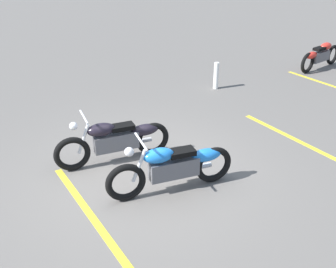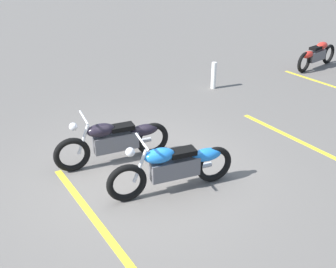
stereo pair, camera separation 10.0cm
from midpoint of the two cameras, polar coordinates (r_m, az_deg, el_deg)
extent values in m
plane|color=#66605B|center=(7.10, -3.30, -5.92)|extent=(60.00, 60.00, 0.00)
torus|color=black|center=(6.29, -5.75, -7.08)|extent=(0.67, 0.29, 0.67)
torus|color=black|center=(6.78, 7.09, -4.50)|extent=(0.67, 0.29, 0.67)
cube|color=#59595E|center=(6.47, 1.34, -5.06)|extent=(0.87, 0.44, 0.32)
ellipsoid|color=blue|center=(6.23, -0.94, -3.16)|extent=(0.58, 0.41, 0.24)
ellipsoid|color=blue|center=(6.60, 5.96, -3.09)|extent=(0.60, 0.38, 0.22)
cube|color=black|center=(6.37, 2.45, -2.69)|extent=(0.49, 0.35, 0.09)
cylinder|color=silver|center=(6.21, -3.81, -4.68)|extent=(0.27, 0.13, 0.56)
cylinder|color=silver|center=(6.01, -3.47, -1.14)|extent=(0.20, 0.61, 0.04)
sphere|color=silver|center=(6.03, -5.25, -2.62)|extent=(0.15, 0.15, 0.15)
cylinder|color=silver|center=(6.80, 4.03, -5.00)|extent=(0.70, 0.28, 0.09)
torus|color=black|center=(7.25, -13.47, -2.87)|extent=(0.68, 0.26, 0.67)
torus|color=black|center=(7.59, -1.89, -0.70)|extent=(0.68, 0.26, 0.67)
cube|color=#59595E|center=(7.36, -7.21, -1.12)|extent=(0.87, 0.41, 0.32)
ellipsoid|color=black|center=(7.17, -9.41, 0.63)|extent=(0.57, 0.39, 0.24)
ellipsoid|color=black|center=(7.44, -3.06, 0.62)|extent=(0.60, 0.36, 0.22)
cube|color=black|center=(7.26, -6.35, 1.02)|extent=(0.48, 0.34, 0.09)
cylinder|color=silver|center=(7.16, -11.89, -0.72)|extent=(0.27, 0.12, 0.56)
cylinder|color=silver|center=(6.99, -11.81, 2.45)|extent=(0.18, 0.61, 0.04)
sphere|color=silver|center=(7.02, -13.29, 1.13)|extent=(0.15, 0.15, 0.15)
cylinder|color=silver|center=(7.65, -4.57, -1.20)|extent=(0.70, 0.25, 0.09)
torus|color=black|center=(14.61, 23.14, 10.63)|extent=(0.67, 0.15, 0.66)
torus|color=black|center=(13.30, 19.96, 9.76)|extent=(0.67, 0.15, 0.66)
cube|color=#59595E|center=(13.89, 21.58, 10.52)|extent=(0.84, 0.27, 0.31)
ellipsoid|color=red|center=(14.05, 22.33, 11.81)|extent=(0.53, 0.31, 0.24)
ellipsoid|color=red|center=(13.37, 20.47, 10.76)|extent=(0.57, 0.27, 0.22)
cube|color=black|center=(13.71, 21.50, 11.55)|extent=(0.45, 0.26, 0.09)
cylinder|color=white|center=(11.20, 7.32, 8.47)|extent=(0.14, 0.14, 0.76)
cube|color=yellow|center=(6.21, -10.69, -11.75)|extent=(0.35, 3.20, 0.01)
cube|color=yellow|center=(8.68, 19.03, -1.05)|extent=(0.35, 3.20, 0.01)
cube|color=yellow|center=(12.43, 23.03, 6.54)|extent=(0.35, 3.20, 0.01)
camera|label=1|loc=(0.05, 90.41, -0.20)|focal=41.61mm
camera|label=2|loc=(0.05, -89.59, 0.20)|focal=41.61mm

